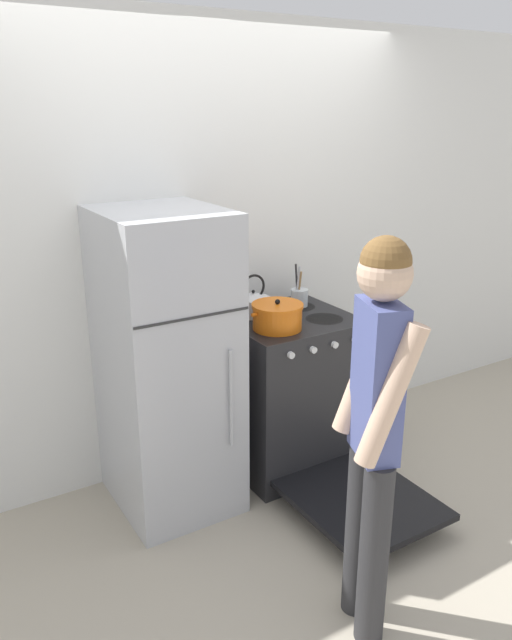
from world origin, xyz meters
name	(u,v)px	position (x,y,z in m)	size (l,w,h in m)	color
ground_plane	(217,447)	(0.00, 0.00, 0.00)	(14.00, 14.00, 0.00)	#B2A893
wall_back	(210,251)	(0.00, 0.03, 1.27)	(10.00, 0.06, 2.55)	silver
refrigerator	(167,364)	(-0.46, -0.34, 0.80)	(0.59, 0.71, 1.61)	#B7BABF
stove_range	(290,393)	(0.30, -0.37, 0.46)	(0.71, 1.42, 0.93)	#232326
dutch_oven_pot	(277,316)	(0.14, -0.47, 1.00)	(0.32, 0.28, 0.17)	orange
tea_kettle	(254,303)	(0.15, -0.20, 1.00)	(0.25, 0.20, 0.24)	silver
utensil_jar	(299,297)	(0.48, -0.19, 0.98)	(0.10, 0.10, 0.26)	silver
person	(375,423)	(-0.15, -1.58, 0.94)	(0.34, 0.39, 1.66)	#2D2D30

